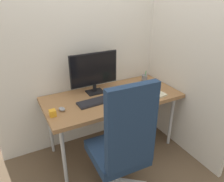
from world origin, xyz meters
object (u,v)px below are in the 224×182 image
(office_chair, at_px, (122,144))
(monitor, at_px, (94,71))
(keyboard, at_px, (98,101))
(pen_holder, at_px, (144,79))
(coffee_mug, at_px, (130,93))
(desk_clamp_accessory, at_px, (53,113))
(notebook, at_px, (155,93))
(mouse, at_px, (62,109))

(office_chair, distance_m, monitor, 0.94)
(office_chair, distance_m, keyboard, 0.62)
(monitor, relative_size, pen_holder, 3.30)
(keyboard, relative_size, coffee_mug, 3.72)
(office_chair, bearing_deg, desk_clamp_accessory, 130.78)
(office_chair, relative_size, keyboard, 2.72)
(pen_holder, relative_size, notebook, 0.72)
(notebook, bearing_deg, office_chair, -153.40)
(pen_holder, height_order, coffee_mug, pen_holder)
(monitor, relative_size, mouse, 6.96)
(monitor, relative_size, notebook, 2.38)
(keyboard, distance_m, coffee_mug, 0.37)
(keyboard, relative_size, desk_clamp_accessory, 6.95)
(keyboard, xyz_separation_m, coffee_mug, (0.37, -0.06, 0.04))
(mouse, height_order, coffee_mug, coffee_mug)
(notebook, xyz_separation_m, desk_clamp_accessory, (-1.18, 0.07, 0.02))
(office_chair, bearing_deg, mouse, 120.73)
(monitor, xyz_separation_m, mouse, (-0.47, -0.24, -0.25))
(mouse, relative_size, notebook, 0.34)
(desk_clamp_accessory, bearing_deg, coffee_mug, -0.09)
(monitor, distance_m, keyboard, 0.36)
(office_chair, relative_size, mouse, 15.10)
(coffee_mug, bearing_deg, keyboard, 170.04)
(pen_holder, relative_size, coffee_mug, 1.42)
(monitor, height_order, notebook, monitor)
(notebook, bearing_deg, keyboard, 162.28)
(pen_holder, xyz_separation_m, desk_clamp_accessory, (-1.25, -0.26, -0.02))
(office_chair, xyz_separation_m, pen_holder, (0.79, 0.80, 0.19))
(keyboard, relative_size, mouse, 5.54)
(pen_holder, distance_m, desk_clamp_accessory, 1.28)
(office_chair, distance_m, coffee_mug, 0.69)
(notebook, distance_m, desk_clamp_accessory, 1.18)
(office_chair, relative_size, pen_holder, 7.15)
(keyboard, bearing_deg, notebook, -10.88)
(coffee_mug, height_order, desk_clamp_accessory, coffee_mug)
(monitor, xyz_separation_m, notebook, (0.60, -0.37, -0.26))
(office_chair, xyz_separation_m, coffee_mug, (0.40, 0.54, 0.18))
(monitor, bearing_deg, mouse, -152.71)
(pen_holder, height_order, desk_clamp_accessory, pen_holder)
(mouse, relative_size, pen_holder, 0.47)
(keyboard, height_order, notebook, notebook)
(office_chair, bearing_deg, notebook, 33.44)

